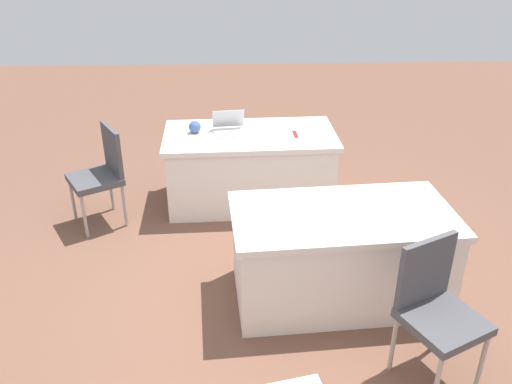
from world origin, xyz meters
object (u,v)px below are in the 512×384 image
chair_near_front (436,305)px  table_mid_right (340,255)px  laptop_silver (230,129)px  table_foreground (250,168)px  yarn_ball (195,127)px  scissors_red (295,134)px  chair_tucked_left (101,171)px

chair_near_front → table_mid_right: bearing=-87.6°
laptop_silver → chair_near_front: bearing=110.9°
table_foreground → yarn_ball: yarn_ball is taller
chair_near_front → laptop_silver: size_ratio=2.72×
table_foreground → table_mid_right: (-0.64, 1.59, 0.00)m
table_foreground → yarn_ball: bearing=-4.5°
table_mid_right → laptop_silver: size_ratio=4.83×
laptop_silver → scissors_red: bearing=166.2°
laptop_silver → yarn_ball: bearing=-8.3°
table_mid_right → chair_near_front: chair_near_front is taller
chair_tucked_left → laptop_silver: laptop_silver is taller
table_mid_right → chair_near_front: 0.94m
table_foreground → chair_near_front: (-1.08, 2.39, 0.17)m
chair_near_front → scissors_red: bearing=-101.1°
scissors_red → chair_tucked_left: bearing=-83.6°
chair_tucked_left → laptop_silver: (-1.20, -0.40, 0.24)m
chair_near_front → yarn_ball: 2.94m
table_foreground → scissors_red: 0.58m
table_foreground → table_mid_right: size_ratio=1.02×
laptop_silver → table_foreground: bearing=163.4°
chair_tucked_left → laptop_silver: size_ratio=2.71×
laptop_silver → table_mid_right: bearing=110.4°
table_foreground → chair_tucked_left: chair_tucked_left is taller
chair_near_front → chair_tucked_left: bearing=-65.5°
yarn_ball → table_foreground: bearing=175.5°
laptop_silver → yarn_ball: 0.34m
table_foreground → table_mid_right: bearing=111.9°
table_mid_right → scissors_red: (0.19, -1.54, 0.37)m
yarn_ball → chair_tucked_left: bearing=25.4°
chair_near_front → laptop_silver: chair_near_front is taller
table_foreground → chair_near_front: chair_near_front is taller
laptop_silver → yarn_ball: laptop_silver is taller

